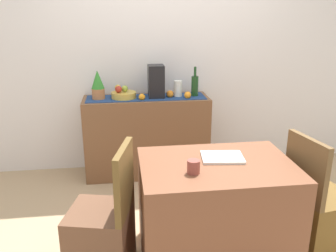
# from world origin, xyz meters

# --- Properties ---
(ground_plane) EXTENTS (6.40, 6.40, 0.02)m
(ground_plane) POSITION_xyz_m (0.00, 0.00, -0.01)
(ground_plane) COLOR tan
(ground_plane) RESTS_ON ground
(room_wall_rear) EXTENTS (6.40, 0.06, 2.70)m
(room_wall_rear) POSITION_xyz_m (0.00, 1.18, 1.35)
(room_wall_rear) COLOR silver
(room_wall_rear) RESTS_ON ground
(sideboard_console) EXTENTS (1.29, 0.42, 0.84)m
(sideboard_console) POSITION_xyz_m (-0.20, 0.92, 0.42)
(sideboard_console) COLOR brown
(sideboard_console) RESTS_ON ground
(table_runner) EXTENTS (1.21, 0.32, 0.01)m
(table_runner) POSITION_xyz_m (-0.20, 0.92, 0.85)
(table_runner) COLOR navy
(table_runner) RESTS_ON sideboard_console
(fruit_bowl) EXTENTS (0.25, 0.25, 0.06)m
(fruit_bowl) POSITION_xyz_m (-0.42, 0.92, 0.88)
(fruit_bowl) COLOR gold
(fruit_bowl) RESTS_ON table_runner
(apple_front) EXTENTS (0.07, 0.07, 0.07)m
(apple_front) POSITION_xyz_m (-0.47, 0.91, 0.94)
(apple_front) COLOR #A62C20
(apple_front) RESTS_ON fruit_bowl
(apple_rear) EXTENTS (0.07, 0.07, 0.07)m
(apple_rear) POSITION_xyz_m (-0.41, 0.93, 0.94)
(apple_rear) COLOR #8DA337
(apple_rear) RESTS_ON fruit_bowl
(apple_upper) EXTENTS (0.06, 0.06, 0.06)m
(apple_upper) POSITION_xyz_m (-0.48, 0.99, 0.94)
(apple_upper) COLOR gold
(apple_upper) RESTS_ON fruit_bowl
(wine_bottle) EXTENTS (0.07, 0.07, 0.31)m
(wine_bottle) POSITION_xyz_m (0.31, 0.92, 0.96)
(wine_bottle) COLOR #1A3F1B
(wine_bottle) RESTS_ON sideboard_console
(coffee_maker) EXTENTS (0.16, 0.18, 0.33)m
(coffee_maker) POSITION_xyz_m (-0.09, 0.92, 1.01)
(coffee_maker) COLOR black
(coffee_maker) RESTS_ON sideboard_console
(ceramic_vase) EXTENTS (0.08, 0.08, 0.17)m
(ceramic_vase) POSITION_xyz_m (0.13, 0.92, 0.93)
(ceramic_vase) COLOR silver
(ceramic_vase) RESTS_ON sideboard_console
(potted_plant) EXTENTS (0.13, 0.13, 0.29)m
(potted_plant) POSITION_xyz_m (-0.68, 0.92, 0.99)
(potted_plant) COLOR #B36E42
(potted_plant) RESTS_ON sideboard_console
(orange_loose_near_bowl) EXTENTS (0.07, 0.07, 0.07)m
(orange_loose_near_bowl) POSITION_xyz_m (-0.25, 0.82, 0.88)
(orange_loose_near_bowl) COLOR orange
(orange_loose_near_bowl) RESTS_ON sideboard_console
(orange_loose_far) EXTENTS (0.07, 0.07, 0.07)m
(orange_loose_far) POSITION_xyz_m (0.22, 0.83, 0.88)
(orange_loose_far) COLOR orange
(orange_loose_far) RESTS_ON sideboard_console
(orange_loose_end) EXTENTS (0.07, 0.07, 0.07)m
(orange_loose_end) POSITION_xyz_m (0.05, 0.90, 0.88)
(orange_loose_end) COLOR orange
(orange_loose_end) RESTS_ON sideboard_console
(dining_table) EXTENTS (1.02, 0.72, 0.74)m
(dining_table) POSITION_xyz_m (0.16, -0.54, 0.37)
(dining_table) COLOR brown
(dining_table) RESTS_ON ground
(open_book) EXTENTS (0.30, 0.24, 0.02)m
(open_book) POSITION_xyz_m (0.22, -0.47, 0.75)
(open_book) COLOR white
(open_book) RESTS_ON dining_table
(coffee_cup) EXTENTS (0.08, 0.08, 0.09)m
(coffee_cup) POSITION_xyz_m (-0.02, -0.67, 0.78)
(coffee_cup) COLOR brown
(coffee_cup) RESTS_ON dining_table
(chair_near_window) EXTENTS (0.48, 0.48, 0.90)m
(chair_near_window) POSITION_xyz_m (-0.61, -0.55, 0.27)
(chair_near_window) COLOR brown
(chair_near_window) RESTS_ON ground
(chair_by_corner) EXTENTS (0.47, 0.47, 0.90)m
(chair_by_corner) POSITION_xyz_m (0.94, -0.55, 0.27)
(chair_by_corner) COLOR brown
(chair_by_corner) RESTS_ON ground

